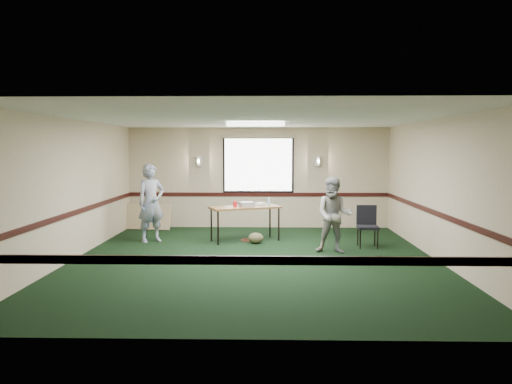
{
  "coord_description": "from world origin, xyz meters",
  "views": [
    {
      "loc": [
        0.25,
        -9.42,
        2.14
      ],
      "look_at": [
        0.0,
        1.3,
        1.2
      ],
      "focal_mm": 35.0,
      "sensor_mm": 36.0,
      "label": 1
    }
  ],
  "objects_px": {
    "projector": "(247,204)",
    "conference_chair": "(367,223)",
    "person_right": "(334,215)",
    "folding_table": "(245,209)",
    "person_left": "(151,203)"
  },
  "relations": [
    {
      "from": "projector",
      "to": "conference_chair",
      "type": "distance_m",
      "value": 2.75
    },
    {
      "from": "projector",
      "to": "person_right",
      "type": "relative_size",
      "value": 0.2
    },
    {
      "from": "projector",
      "to": "person_right",
      "type": "bearing_deg",
      "value": -58.07
    },
    {
      "from": "projector",
      "to": "conference_chair",
      "type": "xyz_separation_m",
      "value": [
        2.66,
        -0.62,
        -0.33
      ]
    },
    {
      "from": "folding_table",
      "to": "person_right",
      "type": "height_order",
      "value": "person_right"
    },
    {
      "from": "folding_table",
      "to": "person_right",
      "type": "relative_size",
      "value": 1.11
    },
    {
      "from": "folding_table",
      "to": "person_left",
      "type": "bearing_deg",
      "value": 160.82
    },
    {
      "from": "person_left",
      "to": "conference_chair",
      "type": "bearing_deg",
      "value": -43.77
    },
    {
      "from": "folding_table",
      "to": "conference_chair",
      "type": "height_order",
      "value": "conference_chair"
    },
    {
      "from": "projector",
      "to": "person_left",
      "type": "height_order",
      "value": "person_left"
    },
    {
      "from": "folding_table",
      "to": "projector",
      "type": "xyz_separation_m",
      "value": [
        0.03,
        0.02,
        0.11
      ]
    },
    {
      "from": "folding_table",
      "to": "conference_chair",
      "type": "xyz_separation_m",
      "value": [
        2.7,
        -0.59,
        -0.22
      ]
    },
    {
      "from": "person_right",
      "to": "folding_table",
      "type": "bearing_deg",
      "value": 156.03
    },
    {
      "from": "conference_chair",
      "to": "person_left",
      "type": "bearing_deg",
      "value": 176.95
    },
    {
      "from": "projector",
      "to": "conference_chair",
      "type": "height_order",
      "value": "projector"
    }
  ]
}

